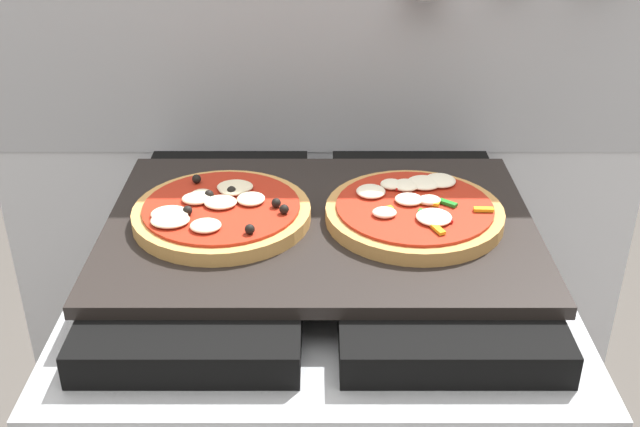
# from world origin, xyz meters

# --- Properties ---
(kitchen_backsplash) EXTENTS (1.10, 0.09, 1.55)m
(kitchen_backsplash) POSITION_xyz_m (0.00, 0.33, 0.79)
(kitchen_backsplash) COLOR silver
(kitchen_backsplash) RESTS_ON ground_plane
(baking_tray) EXTENTS (0.54, 0.38, 0.02)m
(baking_tray) POSITION_xyz_m (0.00, 0.00, 0.91)
(baking_tray) COLOR black
(baking_tray) RESTS_ON stove
(pizza_left) EXTENTS (0.22, 0.22, 0.03)m
(pizza_left) POSITION_xyz_m (-0.13, 0.00, 0.93)
(pizza_left) COLOR tan
(pizza_left) RESTS_ON baking_tray
(pizza_right) EXTENTS (0.22, 0.22, 0.03)m
(pizza_right) POSITION_xyz_m (0.12, 0.00, 0.93)
(pizza_right) COLOR #C18947
(pizza_right) RESTS_ON baking_tray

